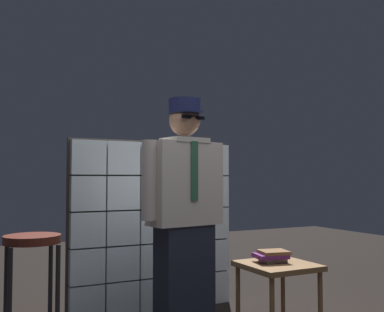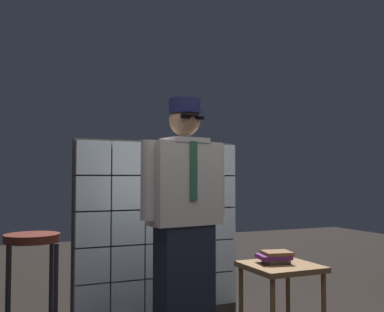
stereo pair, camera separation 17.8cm
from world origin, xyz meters
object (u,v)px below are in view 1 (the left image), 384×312
object	(u,v)px
standing_person	(185,215)
side_table	(278,272)
book_stack	(272,256)
bar_stool	(32,269)

from	to	relation	value
standing_person	side_table	distance (m)	0.89
side_table	book_stack	distance (m)	0.13
bar_stool	book_stack	xyz separation A→B (m)	(1.76, -0.05, -0.05)
bar_stool	book_stack	world-z (taller)	bar_stool
standing_person	side_table	bearing A→B (deg)	-13.43
standing_person	side_table	size ratio (longest dim) A/B	3.30
standing_person	side_table	xyz separation A→B (m)	(0.77, -0.05, -0.46)
bar_stool	book_stack	distance (m)	1.76
bar_stool	side_table	bearing A→B (deg)	-3.32
side_table	book_stack	bearing A→B (deg)	107.25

